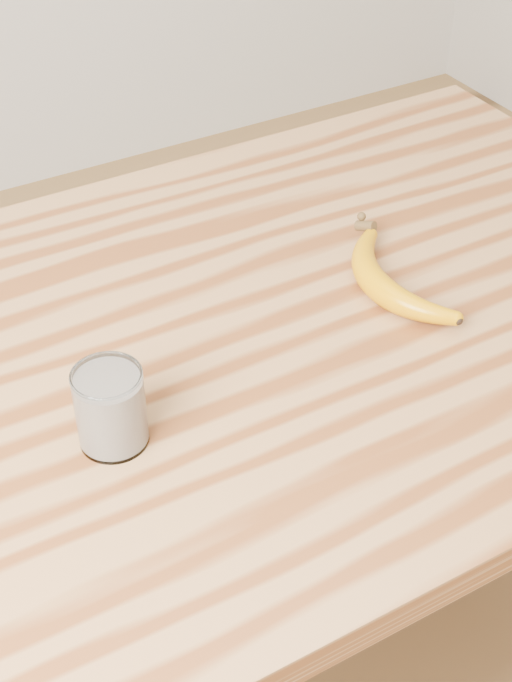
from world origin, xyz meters
TOP-DOWN VIEW (x-y plane):
  - table at (0.00, 0.00)m, footprint 1.20×0.80m
  - smoothie_glass at (-0.24, -0.09)m, footprint 0.07×0.07m
  - banana at (0.13, -0.03)m, footprint 0.13×0.30m

SIDE VIEW (x-z plane):
  - table at x=0.00m, z-range 0.32..1.22m
  - banana at x=0.13m, z-range 0.90..0.94m
  - smoothie_glass at x=-0.24m, z-range 0.90..0.99m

